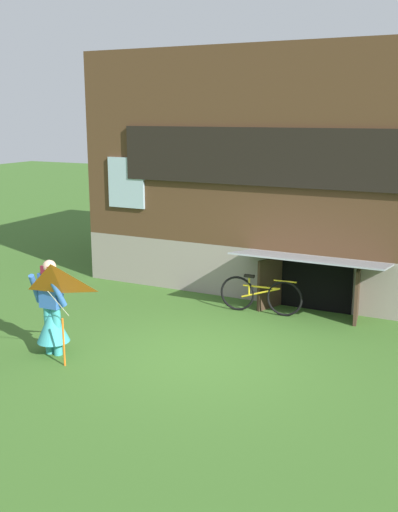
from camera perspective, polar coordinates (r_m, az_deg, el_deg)
The scene contains 5 objects.
ground_plane at distance 9.89m, azimuth 0.34°, elevation -9.13°, with size 60.00×60.00×0.00m, color #386023.
log_house at distance 14.50m, azimuth 10.29°, elevation 8.21°, with size 8.68×6.45×5.08m.
person at distance 9.91m, azimuth -13.68°, elevation -5.45°, with size 0.61×0.52×1.56m.
kite at distance 9.13m, azimuth -13.66°, elevation -3.02°, with size 0.93×0.83×1.58m.
bicycle_yellow at distance 11.73m, azimuth 5.81°, elevation -3.68°, with size 1.63×0.17×0.74m.
Camera 1 is at (4.00, -8.23, 3.78)m, focal length 42.47 mm.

